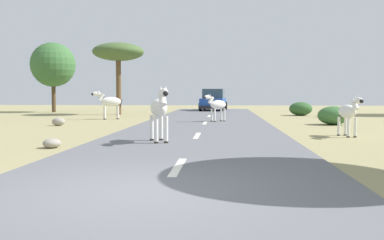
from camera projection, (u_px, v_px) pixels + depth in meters
ground_plane at (141, 194)px, 6.16m from camera, size 90.00×90.00×0.00m
road at (163, 193)px, 6.13m from camera, size 6.00×64.00×0.05m
lane_markings at (152, 210)px, 5.14m from camera, size 0.16×56.00×0.01m
zebra_0 at (159, 109)px, 12.19m from camera, size 0.83×1.64×1.60m
zebra_1 at (348, 112)px, 14.17m from camera, size 0.59×1.44×1.38m
zebra_2 at (109, 102)px, 23.67m from camera, size 1.62×0.88×1.61m
zebra_4 at (217, 105)px, 21.06m from camera, size 1.21×1.09×1.37m
car_0 at (213, 101)px, 34.89m from camera, size 2.27×4.46×1.74m
tree_0 at (118, 53)px, 28.58m from camera, size 3.43×3.43×4.81m
tree_6 at (53, 65)px, 32.38m from camera, size 3.36×3.36×5.29m
bush_1 at (333, 116)px, 19.57m from camera, size 1.42×1.28×0.85m
bush_2 at (301, 109)px, 27.64m from camera, size 1.47×1.32×0.88m
rock_0 at (58, 122)px, 19.03m from camera, size 0.58×0.43×0.37m
rock_1 at (52, 143)px, 11.32m from camera, size 0.47×0.51×0.25m
rock_3 at (323, 114)px, 26.01m from camera, size 0.61×0.55×0.36m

